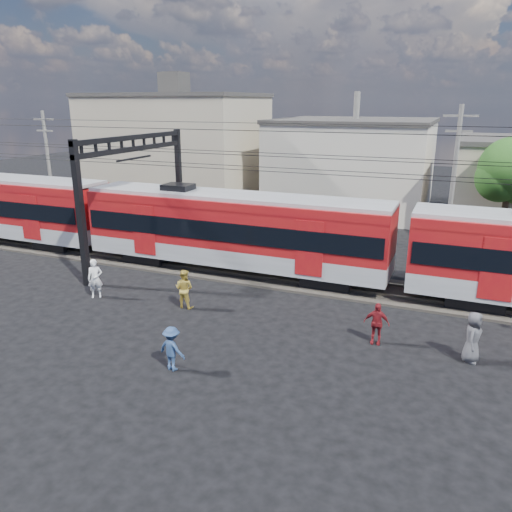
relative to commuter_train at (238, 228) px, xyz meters
The scene contains 15 objects.
ground 9.24m from the commuter_train, 63.78° to the right, with size 120.00×120.00×0.00m, color black.
track_bed 4.58m from the commuter_train, ahead, with size 70.00×3.40×0.12m, color #2D2823.
rail_near 4.58m from the commuter_train, 10.78° to the right, with size 70.00×0.12×0.12m, color #59544C.
rail_far 4.58m from the commuter_train, 10.78° to the left, with size 70.00×0.12×0.12m, color #59544C.
commuter_train is the anchor object (origin of this frame).
catenary 5.45m from the commuter_train, behind, with size 70.00×9.30×7.52m.
building_west 20.78m from the commuter_train, 129.22° to the left, with size 14.28×10.20×9.30m.
building_midwest 19.14m from the commuter_train, 84.17° to the left, with size 12.24×12.24×7.30m.
utility_pole_mid 12.34m from the commuter_train, 35.16° to the left, with size 1.80×0.24×8.50m.
utility_pole_west 19.12m from the commuter_train, 161.62° to the left, with size 1.80×0.24×8.00m.
pedestrian_a 7.41m from the commuter_train, 129.45° to the right, with size 0.66×0.43×1.80m, color white.
pedestrian_b 5.33m from the commuter_train, 92.78° to the right, with size 0.84×0.66×1.73m, color gold.
pedestrian_c 10.24m from the commuter_train, 78.17° to the right, with size 1.00×0.57×1.55m, color navy.
pedestrian_d 9.80m from the commuter_train, 33.69° to the right, with size 0.94×0.39×1.61m, color maroon.
pedestrian_e 12.66m from the commuter_train, 25.85° to the right, with size 0.89×0.58×1.83m, color #48474B.
Camera 1 is at (6.39, -14.61, 8.63)m, focal length 35.00 mm.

